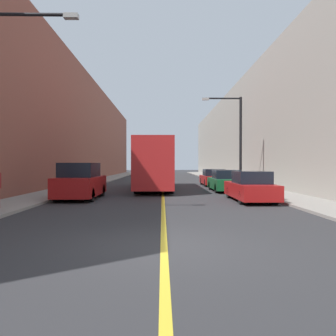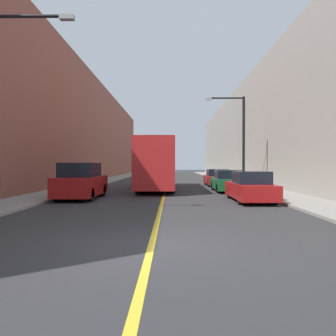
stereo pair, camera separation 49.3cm
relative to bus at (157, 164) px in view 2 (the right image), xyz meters
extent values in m
plane|color=#2D2D30|center=(0.57, -16.83, -1.88)|extent=(200.00, 200.00, 0.00)
cube|color=gray|center=(-6.22, 13.17, -1.82)|extent=(2.51, 72.00, 0.11)
cube|color=gray|center=(7.37, 13.17, -1.82)|extent=(2.51, 72.00, 0.11)
cube|color=brown|center=(-9.48, 13.17, 4.00)|extent=(4.00, 72.00, 11.76)
cube|color=gray|center=(10.63, 13.17, 3.49)|extent=(4.00, 72.00, 10.74)
cube|color=gold|center=(0.57, 13.17, -1.88)|extent=(0.16, 72.00, 0.01)
cube|color=#AD1E1E|center=(0.00, 0.01, 0.03)|extent=(2.49, 11.10, 3.22)
cube|color=black|center=(0.00, -5.51, 0.60)|extent=(2.12, 0.04, 1.45)
cylinder|color=black|center=(-0.97, -3.43, -1.37)|extent=(0.55, 1.03, 1.03)
cylinder|color=black|center=(0.97, -3.43, -1.37)|extent=(0.55, 1.03, 1.03)
cylinder|color=black|center=(-0.97, 3.45, -1.37)|extent=(0.55, 1.03, 1.03)
cylinder|color=black|center=(0.97, 3.45, -1.37)|extent=(0.55, 1.03, 1.03)
cube|color=maroon|center=(-3.83, -6.54, -1.18)|extent=(1.93, 4.63, 0.98)
cube|color=black|center=(-3.83, -6.77, -0.32)|extent=(1.70, 2.55, 0.74)
cube|color=black|center=(-3.83, -8.83, -1.01)|extent=(1.64, 0.04, 0.44)
cylinder|color=black|center=(-4.58, -7.98, -1.54)|extent=(0.43, 0.68, 0.68)
cylinder|color=black|center=(-3.07, -7.98, -1.54)|extent=(0.43, 0.68, 0.68)
cylinder|color=black|center=(-4.58, -5.11, -1.54)|extent=(0.43, 0.68, 0.68)
cylinder|color=black|center=(-3.07, -5.11, -1.54)|extent=(0.43, 0.68, 0.68)
cube|color=maroon|center=(4.96, -7.75, -1.34)|extent=(1.76, 4.55, 0.72)
cube|color=black|center=(4.96, -7.97, -0.68)|extent=(1.55, 2.05, 0.61)
cube|color=black|center=(4.96, -9.99, -1.21)|extent=(1.49, 0.04, 0.32)
cylinder|color=black|center=(4.28, -9.16, -1.57)|extent=(0.39, 0.62, 0.62)
cylinder|color=black|center=(5.65, -9.16, -1.57)|extent=(0.39, 0.62, 0.62)
cylinder|color=black|center=(4.28, -6.34, -1.57)|extent=(0.39, 0.62, 0.62)
cylinder|color=black|center=(5.65, -6.34, -1.57)|extent=(0.39, 0.62, 0.62)
cube|color=#145128|center=(4.85, -1.80, -1.35)|extent=(1.83, 4.52, 0.69)
cube|color=black|center=(4.85, -2.03, -0.71)|extent=(1.61, 2.03, 0.59)
cube|color=black|center=(4.85, -4.03, -1.23)|extent=(1.56, 0.04, 0.31)
cylinder|color=black|center=(4.13, -3.20, -1.57)|extent=(0.40, 0.62, 0.62)
cylinder|color=black|center=(5.56, -3.20, -1.57)|extent=(0.40, 0.62, 0.62)
cylinder|color=black|center=(4.13, -0.40, -1.57)|extent=(0.40, 0.62, 0.62)
cylinder|color=black|center=(5.56, -0.40, -1.57)|extent=(0.40, 0.62, 0.62)
cube|color=maroon|center=(4.95, 4.11, -1.36)|extent=(1.88, 4.51, 0.68)
cube|color=black|center=(4.95, 3.88, -0.73)|extent=(1.65, 2.03, 0.58)
cube|color=black|center=(4.95, 1.88, -1.24)|extent=(1.60, 0.04, 0.31)
cylinder|color=black|center=(4.22, 2.71, -1.57)|extent=(0.41, 0.62, 0.62)
cylinder|color=black|center=(5.68, 2.71, -1.57)|extent=(0.41, 0.62, 0.62)
cylinder|color=black|center=(4.22, 5.50, -1.57)|extent=(0.41, 0.62, 0.62)
cylinder|color=black|center=(5.68, 5.50, -1.57)|extent=(0.41, 0.62, 0.62)
cylinder|color=black|center=(-3.95, -12.66, 5.16)|extent=(2.64, 0.12, 0.12)
cube|color=#999993|center=(-2.63, -12.66, 5.11)|extent=(0.50, 0.24, 0.16)
cylinder|color=black|center=(6.42, 0.33, 1.62)|extent=(0.20, 0.20, 6.77)
cylinder|color=black|center=(5.10, 0.33, 4.91)|extent=(2.64, 0.12, 0.12)
cube|color=#999993|center=(3.78, 0.33, 4.86)|extent=(0.50, 0.24, 0.16)
camera|label=1|loc=(0.54, -24.13, -0.03)|focal=35.00mm
camera|label=2|loc=(1.03, -24.13, -0.03)|focal=35.00mm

